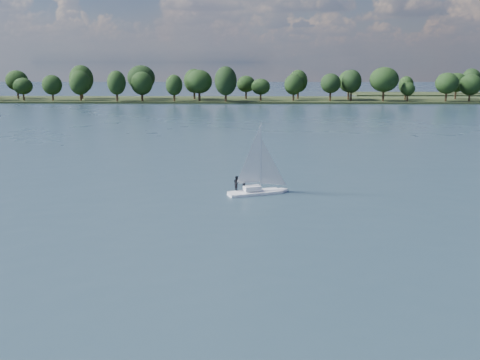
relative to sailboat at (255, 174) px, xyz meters
The scene contains 4 objects.
ground 64.82m from the sailboat, 86.67° to the left, with size 700.00×700.00×0.00m, color #233342.
far_shore 176.71m from the sailboat, 88.78° to the left, with size 660.00×40.00×1.50m, color black.
sailboat is the anchor object (origin of this frame).
treeline 174.26m from the sailboat, 94.77° to the left, with size 562.65×74.29×18.49m.
Camera 1 is at (-4.39, -32.97, 16.98)m, focal length 40.00 mm.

